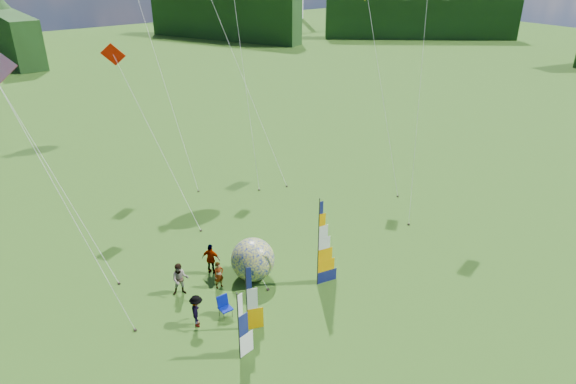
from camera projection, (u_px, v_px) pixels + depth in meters
ground at (351, 313)px, 25.80m from camera, size 220.00×220.00×0.00m
treeline_ring at (356, 245)px, 24.07m from camera, size 210.00×210.00×8.00m
feather_banner_main at (318, 245)px, 26.89m from camera, size 1.36×0.34×5.05m
side_banner_left at (247, 300)px, 23.91m from camera, size 0.96×0.44×3.55m
side_banner_far at (239, 328)px, 22.21m from camera, size 1.02×0.28×3.45m
bol_inflatable at (253, 259)px, 28.03m from camera, size 2.48×2.48×2.41m
spectator_a at (219, 275)px, 27.45m from camera, size 0.58×0.40×1.55m
spectator_b at (180, 279)px, 26.84m from camera, size 1.00×0.78×1.84m
spectator_c at (197, 311)px, 24.58m from camera, size 0.88×1.18×1.73m
spectator_d at (211, 259)px, 28.60m from camera, size 1.02×1.11×1.83m
camp_chair at (225, 307)px, 25.33m from camera, size 0.64×0.64×1.12m
kite_whale at (237, 53)px, 39.07m from camera, size 6.64×15.35×18.67m
kite_rainbow_delta at (50, 156)px, 26.81m from camera, size 9.20×12.61×13.55m
kite_parafoil at (420, 91)px, 33.41m from camera, size 9.29×9.01×16.36m
small_kite_red at (156, 133)px, 33.21m from camera, size 6.40×11.19×11.55m
small_kite_orange at (246, 82)px, 38.80m from camera, size 6.02×9.82×14.84m
small_kite_yellow at (383, 85)px, 37.58m from camera, size 4.98×9.39×14.94m
small_kite_pink at (37, 147)px, 21.74m from camera, size 7.46×8.90×17.93m
small_kite_green at (161, 66)px, 38.92m from camera, size 3.98×13.59×16.96m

